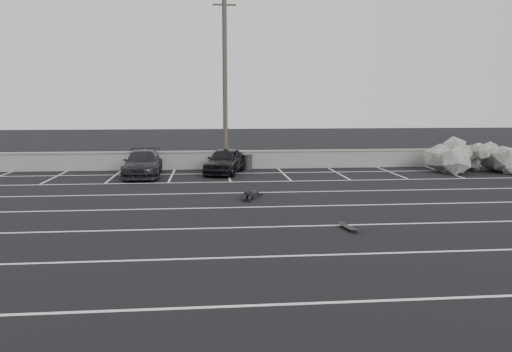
{
  "coord_description": "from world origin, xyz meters",
  "views": [
    {
      "loc": [
        -0.02,
        -14.95,
        3.8
      ],
      "look_at": [
        1.78,
        4.1,
        1.0
      ],
      "focal_mm": 35.0,
      "sensor_mm": 36.0,
      "label": 1
    }
  ],
  "objects": [
    {
      "name": "utility_pole",
      "position": [
        0.92,
        13.2,
        4.93
      ],
      "size": [
        1.3,
        0.26,
        9.74
      ],
      "color": "#4C4238",
      "rests_on": "ground"
    },
    {
      "name": "person",
      "position": [
        1.7,
        4.97,
        0.21
      ],
      "size": [
        2.0,
        2.55,
        0.42
      ],
      "primitive_type": null,
      "rotation": [
        0.0,
        0.0,
        -0.3
      ],
      "color": "black",
      "rests_on": "ground"
    },
    {
      "name": "skateboard",
      "position": [
        4.15,
        -0.59,
        0.08
      ],
      "size": [
        0.38,
        0.85,
        0.1
      ],
      "rotation": [
        0.0,
        0.0,
        0.21
      ],
      "color": "black",
      "rests_on": "ground"
    },
    {
      "name": "trash_bin",
      "position": [
        2.19,
        13.5,
        0.44
      ],
      "size": [
        0.59,
        0.59,
        0.86
      ],
      "rotation": [
        0.0,
        0.0,
        0.05
      ],
      "color": "#29292C",
      "rests_on": "ground"
    },
    {
      "name": "ground",
      "position": [
        0.0,
        0.0,
        0.0
      ],
      "size": [
        120.0,
        120.0,
        0.0
      ],
      "primitive_type": "plane",
      "color": "black",
      "rests_on": "ground"
    },
    {
      "name": "car_right",
      "position": [
        -3.48,
        11.4,
        0.67
      ],
      "size": [
        2.08,
        4.72,
        1.35
      ],
      "primitive_type": "imported",
      "rotation": [
        0.0,
        0.0,
        0.04
      ],
      "color": "black",
      "rests_on": "ground"
    },
    {
      "name": "seawall",
      "position": [
        0.0,
        14.0,
        0.55
      ],
      "size": [
        50.0,
        0.45,
        1.06
      ],
      "color": "gray",
      "rests_on": "ground"
    },
    {
      "name": "stall_lines",
      "position": [
        -0.08,
        4.41,
        0.0
      ],
      "size": [
        36.0,
        20.05,
        0.01
      ],
      "color": "silver",
      "rests_on": "ground"
    },
    {
      "name": "riprap_pile",
      "position": [
        15.29,
        11.38,
        0.64
      ],
      "size": [
        5.61,
        3.4,
        1.59
      ],
      "color": "#A09E96",
      "rests_on": "ground"
    },
    {
      "name": "car_left",
      "position": [
        0.83,
        12.0,
        0.7
      ],
      "size": [
        2.69,
        4.38,
        1.39
      ],
      "primitive_type": "imported",
      "rotation": [
        0.0,
        0.0,
        -0.27
      ],
      "color": "black",
      "rests_on": "ground"
    }
  ]
}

